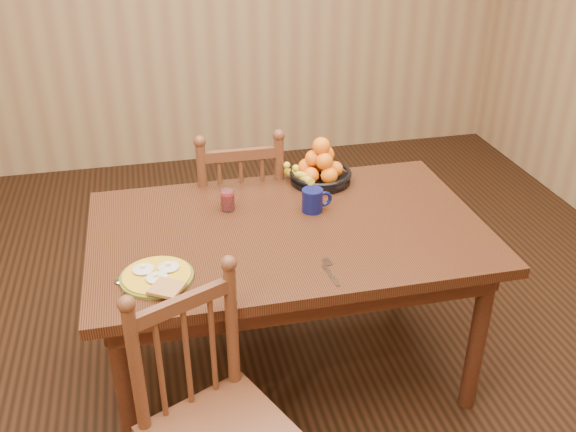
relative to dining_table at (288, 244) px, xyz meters
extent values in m
cube|color=black|center=(0.00, 0.00, -0.67)|extent=(4.50, 5.00, 0.01)
cube|color=black|center=(0.00, 0.00, 0.06)|extent=(1.60, 1.00, 0.04)
cube|color=#32180E|center=(0.00, 0.42, -0.01)|extent=(1.40, 0.04, 0.10)
cube|color=#32180E|center=(0.00, -0.42, -0.01)|extent=(1.40, 0.04, 0.10)
cube|color=#32180E|center=(0.72, 0.00, -0.01)|extent=(0.04, 0.84, 0.10)
cube|color=#32180E|center=(-0.72, 0.00, -0.01)|extent=(0.04, 0.84, 0.10)
cylinder|color=#32180E|center=(-0.70, -0.40, -0.31)|extent=(0.07, 0.07, 0.70)
cylinder|color=#32180E|center=(0.70, -0.40, -0.31)|extent=(0.07, 0.07, 0.70)
cylinder|color=#32180E|center=(-0.70, 0.40, -0.31)|extent=(0.07, 0.07, 0.70)
cylinder|color=#32180E|center=(0.70, 0.40, -0.31)|extent=(0.07, 0.07, 0.70)
cube|color=#4D2717|center=(-0.11, 0.65, -0.22)|extent=(0.45, 0.43, 0.04)
cylinder|color=#4D2717|center=(0.07, 0.81, -0.45)|extent=(0.04, 0.04, 0.43)
cylinder|color=#4D2717|center=(-0.29, 0.82, -0.45)|extent=(0.04, 0.04, 0.43)
cylinder|color=#4D2717|center=(0.06, 0.48, -0.45)|extent=(0.04, 0.04, 0.43)
cylinder|color=#4D2717|center=(-0.30, 0.48, -0.45)|extent=(0.04, 0.04, 0.43)
cylinder|color=#4D2717|center=(0.06, 0.46, 0.04)|extent=(0.04, 0.04, 0.52)
cylinder|color=#4D2717|center=(-0.30, 0.46, 0.04)|extent=(0.04, 0.04, 0.52)
cylinder|color=#4D2717|center=(-0.12, 0.46, -0.01)|extent=(0.02, 0.02, 0.40)
cube|color=#4D2717|center=(-0.12, 0.46, 0.22)|extent=(0.36, 0.04, 0.05)
cylinder|color=#4D2717|center=(-0.30, -0.53, -0.46)|extent=(0.03, 0.03, 0.42)
cylinder|color=#4D2717|center=(-0.63, -0.66, 0.02)|extent=(0.04, 0.04, 0.50)
cylinder|color=#4D2717|center=(-0.31, -0.51, 0.02)|extent=(0.04, 0.04, 0.50)
cylinder|color=#4D2717|center=(-0.47, -0.59, -0.02)|extent=(0.02, 0.02, 0.39)
cube|color=#4D2717|center=(-0.47, -0.59, 0.20)|extent=(0.33, 0.17, 0.05)
cylinder|color=#59601E|center=(-0.54, -0.26, 0.09)|extent=(0.26, 0.26, 0.01)
cylinder|color=gold|center=(-0.54, -0.26, 0.10)|extent=(0.24, 0.24, 0.01)
ellipsoid|color=silver|center=(-0.59, -0.22, 0.11)|extent=(0.08, 0.08, 0.01)
cube|color=#F2E08C|center=(-0.59, -0.22, 0.12)|extent=(0.02, 0.02, 0.01)
ellipsoid|color=silver|center=(-0.50, -0.23, 0.11)|extent=(0.08, 0.08, 0.01)
cube|color=#F2E08C|center=(-0.50, -0.23, 0.12)|extent=(0.02, 0.02, 0.01)
ellipsoid|color=silver|center=(-0.54, -0.29, 0.11)|extent=(0.08, 0.08, 0.01)
cube|color=#F2E08C|center=(-0.54, -0.29, 0.12)|extent=(0.02, 0.02, 0.01)
cube|color=brown|center=(-0.51, -0.36, 0.11)|extent=(0.14, 0.14, 0.01)
cube|color=silver|center=(0.07, -0.38, 0.09)|extent=(0.03, 0.15, 0.00)
cube|color=silver|center=(0.08, -0.29, 0.09)|extent=(0.03, 0.05, 0.00)
cube|color=silver|center=(-0.66, -0.32, 0.09)|extent=(0.03, 0.12, 0.00)
ellipsoid|color=silver|center=(-0.68, -0.25, 0.09)|extent=(0.03, 0.04, 0.01)
cylinder|color=#0B0F3F|center=(0.13, 0.11, 0.13)|extent=(0.09, 0.09, 0.10)
torus|color=#0B0F3F|center=(0.18, 0.11, 0.13)|extent=(0.07, 0.03, 0.07)
cylinder|color=black|center=(0.13, 0.11, 0.18)|extent=(0.08, 0.08, 0.00)
cylinder|color=silver|center=(-0.22, 0.20, 0.13)|extent=(0.06, 0.06, 0.09)
cylinder|color=maroon|center=(-0.22, 0.20, 0.12)|extent=(0.05, 0.05, 0.07)
cylinder|color=black|center=(0.24, 0.38, 0.09)|extent=(0.28, 0.28, 0.02)
torus|color=black|center=(0.24, 0.38, 0.13)|extent=(0.29, 0.29, 0.02)
cylinder|color=black|center=(0.24, 0.38, 0.09)|extent=(0.10, 0.10, 0.01)
sphere|color=orange|center=(0.31, 0.38, 0.14)|extent=(0.07, 0.07, 0.07)
sphere|color=orange|center=(0.26, 0.45, 0.14)|extent=(0.08, 0.08, 0.08)
sphere|color=orange|center=(0.19, 0.42, 0.15)|extent=(0.08, 0.08, 0.08)
sphere|color=orange|center=(0.19, 0.34, 0.14)|extent=(0.07, 0.07, 0.07)
sphere|color=orange|center=(0.26, 0.31, 0.14)|extent=(0.08, 0.08, 0.08)
sphere|color=orange|center=(0.27, 0.41, 0.21)|extent=(0.08, 0.08, 0.08)
sphere|color=orange|center=(0.21, 0.39, 0.20)|extent=(0.07, 0.07, 0.07)
sphere|color=orange|center=(0.25, 0.34, 0.21)|extent=(0.08, 0.08, 0.08)
sphere|color=orange|center=(0.24, 0.38, 0.26)|extent=(0.08, 0.08, 0.08)
cylinder|color=yellow|center=(0.15, 0.34, 0.13)|extent=(0.10, 0.17, 0.07)
cylinder|color=yellow|center=(0.13, 0.39, 0.13)|extent=(0.14, 0.15, 0.07)
camera|label=1|loc=(-0.51, -2.22, 1.39)|focal=40.00mm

